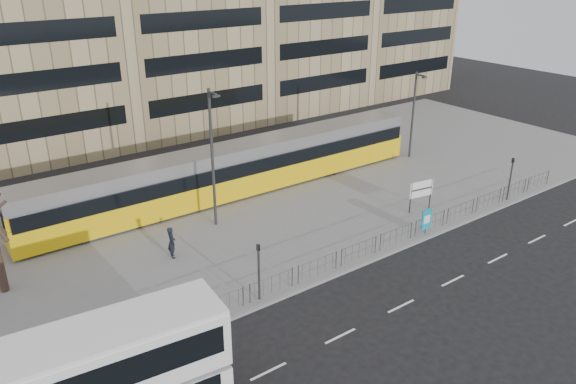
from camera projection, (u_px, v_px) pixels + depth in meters
ground at (373, 261)px, 31.93m from camera, size 120.00×120.00×0.00m
plaza at (257, 193)px, 40.80m from camera, size 64.00×24.00×0.15m
kerb at (373, 260)px, 31.94m from camera, size 64.00×0.25×0.17m
pedestrian_barrier at (393, 233)px, 33.01m from camera, size 32.07×0.07×1.10m
road_markings at (441, 287)px, 29.51m from camera, size 62.00×0.12×0.01m
tram at (235, 170)px, 39.97m from camera, size 30.68×3.16×3.61m
station_sign at (421, 190)px, 37.33m from camera, size 1.84×0.39×2.14m
ad_panel at (426, 219)px, 34.41m from camera, size 0.88×0.10×1.65m
pedestrian at (172, 242)px, 31.74m from camera, size 0.57×0.76×1.88m
traffic_light_west at (259, 265)px, 27.41m from camera, size 0.19×0.22×3.10m
traffic_light_east at (511, 173)px, 38.84m from camera, size 0.21×0.23×3.10m
lamp_post_west at (213, 154)px, 34.08m from camera, size 0.45×1.04×8.80m
lamp_post_east at (414, 111)px, 46.34m from camera, size 0.45×1.04×7.23m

